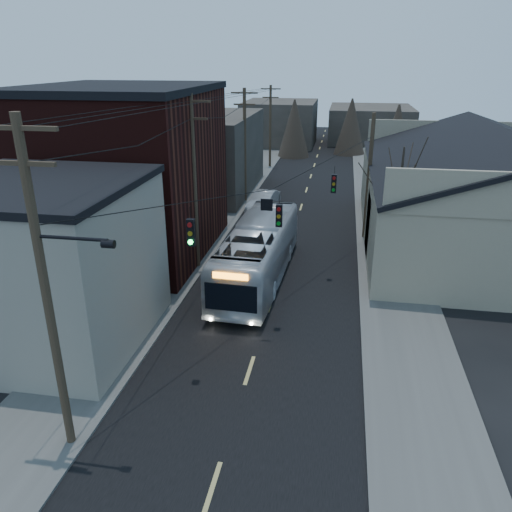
{
  "coord_description": "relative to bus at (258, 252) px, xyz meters",
  "views": [
    {
      "loc": [
        3.15,
        -8.7,
        11.75
      ],
      "look_at": [
        -0.59,
        12.95,
        3.0
      ],
      "focal_mm": 35.0,
      "sensor_mm": 36.0,
      "label": 1
    }
  ],
  "objects": [
    {
      "name": "road_surface",
      "position": [
        1.14,
        13.17,
        -1.66
      ],
      "size": [
        9.0,
        110.0,
        0.02
      ],
      "primitive_type": "cube",
      "color": "black",
      "rests_on": "ground"
    },
    {
      "name": "building_far_right",
      "position": [
        8.14,
        53.17,
        0.83
      ],
      "size": [
        12.0,
        14.0,
        5.0
      ],
      "primitive_type": "cube",
      "color": "#332E29",
      "rests_on": "ground"
    },
    {
      "name": "bare_tree",
      "position": [
        7.64,
        3.17,
        1.93
      ],
      "size": [
        0.4,
        0.4,
        7.2
      ],
      "primitive_type": "cone",
      "color": "black",
      "rests_on": "ground"
    },
    {
      "name": "parked_car",
      "position": [
        -1.86,
        13.64,
        -0.88
      ],
      "size": [
        2.31,
        4.99,
        1.58
      ],
      "primitive_type": "imported",
      "rotation": [
        0.0,
        0.0,
        -0.14
      ],
      "color": "#989B9F",
      "rests_on": "ground"
    },
    {
      "name": "utility_lines",
      "position": [
        -1.97,
        7.32,
        3.29
      ],
      "size": [
        11.24,
        45.28,
        10.5
      ],
      "color": "#382B1E",
      "rests_on": "ground"
    },
    {
      "name": "sidewalk_right",
      "position": [
        7.64,
        13.17,
        -1.61
      ],
      "size": [
        4.0,
        110.0,
        0.12
      ],
      "primitive_type": "cube",
      "color": "#474744",
      "rests_on": "ground"
    },
    {
      "name": "building_brick",
      "position": [
        -8.86,
        3.17,
        3.33
      ],
      "size": [
        10.0,
        12.0,
        10.0
      ],
      "primitive_type": "cube",
      "color": "black",
      "rests_on": "ground"
    },
    {
      "name": "building_far_left",
      "position": [
        -4.86,
        48.17,
        1.33
      ],
      "size": [
        10.0,
        12.0,
        6.0
      ],
      "primitive_type": "cube",
      "color": "#332E29",
      "rests_on": "ground"
    },
    {
      "name": "building_clapboard",
      "position": [
        -7.86,
        -7.83,
        1.83
      ],
      "size": [
        8.0,
        8.0,
        7.0
      ],
      "primitive_type": "cube",
      "color": "gray",
      "rests_on": "ground"
    },
    {
      "name": "building_left_far",
      "position": [
        -8.36,
        19.17,
        1.83
      ],
      "size": [
        9.0,
        14.0,
        7.0
      ],
      "primitive_type": "cube",
      "color": "#332E29",
      "rests_on": "ground"
    },
    {
      "name": "sidewalk_left",
      "position": [
        -5.36,
        13.17,
        -1.61
      ],
      "size": [
        4.0,
        110.0,
        0.12
      ],
      "primitive_type": "cube",
      "color": "#474744",
      "rests_on": "ground"
    },
    {
      "name": "bus",
      "position": [
        0.0,
        0.0,
        0.0
      ],
      "size": [
        3.3,
        12.09,
        3.34
      ],
      "primitive_type": "imported",
      "rotation": [
        0.0,
        0.0,
        3.1
      ],
      "color": "#B7BCC4",
      "rests_on": "ground"
    },
    {
      "name": "warehouse",
      "position": [
        14.14,
        8.17,
        1.03
      ],
      "size": [
        16.16,
        20.6,
        7.73
      ],
      "color": "gray",
      "rests_on": "ground"
    }
  ]
}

